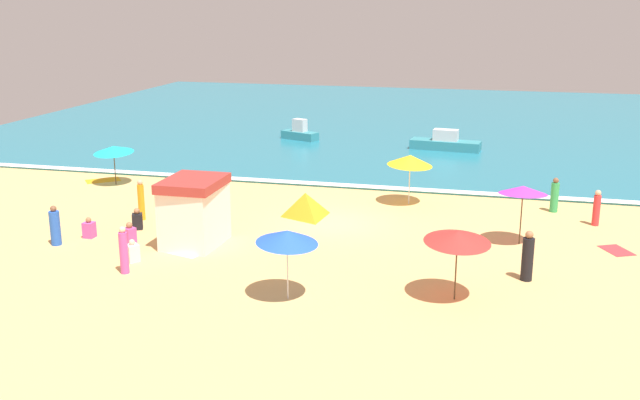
% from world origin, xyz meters
% --- Properties ---
extents(ground_plane, '(60.00, 60.00, 0.00)m').
position_xyz_m(ground_plane, '(0.00, 0.00, 0.00)').
color(ground_plane, '#E5B26B').
extents(ocean_water, '(60.00, 44.00, 0.10)m').
position_xyz_m(ocean_water, '(0.00, 28.00, 0.05)').
color(ocean_water, teal).
rests_on(ocean_water, ground_plane).
extents(wave_breaker_foam, '(57.00, 0.70, 0.01)m').
position_xyz_m(wave_breaker_foam, '(0.00, 6.30, 0.10)').
color(wave_breaker_foam, white).
rests_on(wave_breaker_foam, ocean_water).
extents(lifeguard_cabana, '(2.11, 2.70, 2.64)m').
position_xyz_m(lifeguard_cabana, '(-4.56, -4.03, 1.34)').
color(lifeguard_cabana, white).
rests_on(lifeguard_cabana, ground_plane).
extents(beach_umbrella_0, '(1.95, 1.96, 2.41)m').
position_xyz_m(beach_umbrella_0, '(7.70, -0.93, 2.18)').
color(beach_umbrella_0, '#4C3823').
rests_on(beach_umbrella_0, ground_plane).
extents(beach_umbrella_1, '(2.84, 2.83, 2.39)m').
position_xyz_m(beach_umbrella_1, '(2.76, 3.88, 2.09)').
color(beach_umbrella_1, silver).
rests_on(beach_umbrella_1, ground_plane).
extents(beach_umbrella_2, '(2.85, 2.86, 2.35)m').
position_xyz_m(beach_umbrella_2, '(5.63, -7.10, 2.08)').
color(beach_umbrella_2, '#4C3823').
rests_on(beach_umbrella_2, ground_plane).
extents(beach_umbrella_3, '(2.31, 2.33, 2.11)m').
position_xyz_m(beach_umbrella_3, '(-12.45, 3.98, 1.84)').
color(beach_umbrella_3, '#4C3823').
rests_on(beach_umbrella_3, ground_plane).
extents(beach_umbrella_4, '(2.67, 2.65, 2.36)m').
position_xyz_m(beach_umbrella_4, '(0.46, -8.33, 2.07)').
color(beach_umbrella_4, silver).
rests_on(beach_umbrella_4, ground_plane).
extents(beach_tent, '(2.54, 2.75, 1.01)m').
position_xyz_m(beach_tent, '(-1.46, 0.94, 0.51)').
color(beach_tent, orange).
rests_on(beach_tent, ground_plane).
extents(beachgoer_1, '(0.53, 0.53, 1.58)m').
position_xyz_m(beachgoer_1, '(-9.80, -5.39, 0.73)').
color(beachgoer_1, blue).
rests_on(beachgoer_1, ground_plane).
extents(beachgoer_2, '(0.52, 0.52, 0.85)m').
position_xyz_m(beachgoer_2, '(-7.14, -4.46, 0.37)').
color(beachgoer_2, '#D84CA5').
rests_on(beachgoer_2, ground_plane).
extents(beachgoer_3, '(0.37, 0.37, 1.79)m').
position_xyz_m(beachgoer_3, '(-8.15, -1.48, 0.87)').
color(beachgoer_3, orange).
rests_on(beachgoer_3, ground_plane).
extents(beachgoer_4, '(0.42, 0.42, 1.70)m').
position_xyz_m(beachgoer_4, '(-5.70, -7.54, 0.81)').
color(beachgoer_4, '#D84CA5').
rests_on(beachgoer_4, ground_plane).
extents(beachgoer_5, '(0.55, 0.55, 1.76)m').
position_xyz_m(beachgoer_5, '(7.88, -4.84, 0.82)').
color(beachgoer_5, black).
rests_on(beachgoer_5, ground_plane).
extents(beachgoer_6, '(0.58, 0.58, 0.84)m').
position_xyz_m(beachgoer_6, '(-6.00, -6.38, 0.35)').
color(beachgoer_6, white).
rests_on(beachgoer_6, ground_plane).
extents(beachgoer_7, '(0.55, 0.55, 0.90)m').
position_xyz_m(beachgoer_7, '(-7.70, -2.76, 0.39)').
color(beachgoer_7, black).
rests_on(beachgoer_7, ground_plane).
extents(beachgoer_8, '(0.42, 0.42, 0.84)m').
position_xyz_m(beachgoer_8, '(-9.04, -4.25, 0.36)').
color(beachgoer_8, '#D84CA5').
rests_on(beachgoer_8, ground_plane).
extents(beachgoer_9, '(0.39, 0.39, 1.58)m').
position_xyz_m(beachgoer_9, '(9.26, 4.12, 0.74)').
color(beachgoer_9, green).
rests_on(beachgoer_9, ground_plane).
extents(beachgoer_10, '(0.34, 0.34, 1.55)m').
position_xyz_m(beachgoer_10, '(10.85, 2.39, 0.74)').
color(beachgoer_10, red).
rests_on(beachgoer_10, ground_plane).
extents(beach_towel_0, '(1.97, 1.87, 0.01)m').
position_xyz_m(beach_towel_0, '(-13.54, 4.58, 0.01)').
color(beach_towel_0, orange).
rests_on(beach_towel_0, ground_plane).
extents(beach_towel_1, '(1.96, 1.39, 0.01)m').
position_xyz_m(beach_towel_1, '(-4.72, -4.94, 0.01)').
color(beach_towel_1, white).
rests_on(beach_towel_1, ground_plane).
extents(beach_towel_2, '(1.36, 1.57, 0.01)m').
position_xyz_m(beach_towel_2, '(11.30, -0.85, 0.01)').
color(beach_towel_2, red).
rests_on(beach_towel_2, ground_plane).
extents(small_boat_0, '(2.73, 1.81, 1.39)m').
position_xyz_m(small_boat_0, '(-6.46, 18.03, 0.54)').
color(small_boat_0, teal).
rests_on(small_boat_0, ocean_water).
extents(small_boat_1, '(4.46, 1.74, 1.28)m').
position_xyz_m(small_boat_1, '(3.38, 16.87, 0.52)').
color(small_boat_1, teal).
rests_on(small_boat_1, ocean_water).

